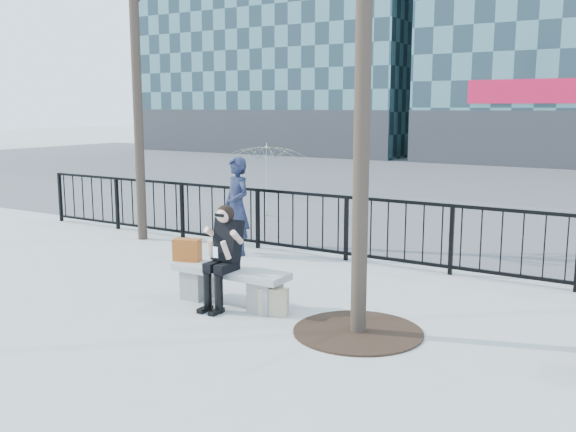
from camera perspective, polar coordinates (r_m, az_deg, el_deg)
The scene contains 10 objects.
ground at distance 8.57m, azimuth -5.13°, elevation -7.81°, with size 120.00×120.00×0.00m, color #A0A19B.
street_surface at distance 22.24m, azimuth 18.60°, elevation 2.57°, with size 60.00×23.00×0.01m, color #474747.
railing at distance 10.91m, azimuth 4.26°, elevation -0.98°, with size 14.00×0.06×1.10m.
tree_grate at distance 7.55m, azimuth 6.24°, elevation -10.18°, with size 1.50×1.50×0.02m, color black.
bench_main at distance 8.48m, azimuth -5.16°, elevation -5.87°, with size 1.65×0.46×0.49m.
seated_woman at distance 8.27m, azimuth -5.86°, elevation -3.65°, with size 0.50×0.64×1.34m.
handbag at distance 8.87m, azimuth -8.96°, elevation -3.00°, with size 0.37×0.17×0.30m, color #9E4713.
shopping_bag at distance 8.05m, azimuth -1.29°, elevation -7.63°, with size 0.37×0.14×0.35m, color #BFB587.
standing_man at distance 11.20m, azimuth -4.56°, elevation 0.86°, with size 0.63×0.41×1.71m, color black.
vendor_umbrella at distance 15.05m, azimuth -1.96°, elevation 3.22°, with size 1.90×1.94×1.74m, color yellow.
Camera 1 is at (4.90, -6.54, 2.57)m, focal length 40.00 mm.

